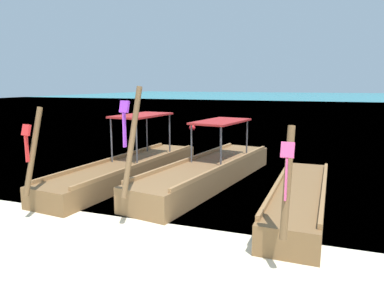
% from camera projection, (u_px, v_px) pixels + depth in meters
% --- Properties ---
extents(ground, '(120.00, 120.00, 0.00)m').
position_uv_depth(ground, '(102.00, 273.00, 5.71)').
color(ground, beige).
extents(sea_water, '(120.00, 120.00, 0.00)m').
position_uv_depth(sea_water, '(304.00, 101.00, 63.48)').
color(sea_water, teal).
rests_on(sea_water, ground).
extents(longtail_boat_red_ribbon, '(1.99, 7.19, 2.44)m').
position_uv_depth(longtail_boat_red_ribbon, '(128.00, 169.00, 11.22)').
color(longtail_boat_red_ribbon, brown).
rests_on(longtail_boat_red_ribbon, ground).
extents(longtail_boat_violet_ribbon, '(2.51, 7.24, 2.89)m').
position_uv_depth(longtail_boat_violet_ribbon, '(208.00, 171.00, 10.75)').
color(longtail_boat_violet_ribbon, brown).
rests_on(longtail_boat_violet_ribbon, ground).
extents(longtail_boat_pink_ribbon, '(1.25, 5.83, 2.29)m').
position_uv_depth(longtail_boat_pink_ribbon, '(300.00, 198.00, 8.46)').
color(longtail_boat_pink_ribbon, brown).
rests_on(longtail_boat_pink_ribbon, ground).
extents(mooring_buoy_near, '(0.39, 0.39, 0.39)m').
position_uv_depth(mooring_buoy_near, '(192.00, 128.00, 22.63)').
color(mooring_buoy_near, red).
rests_on(mooring_buoy_near, sea_water).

